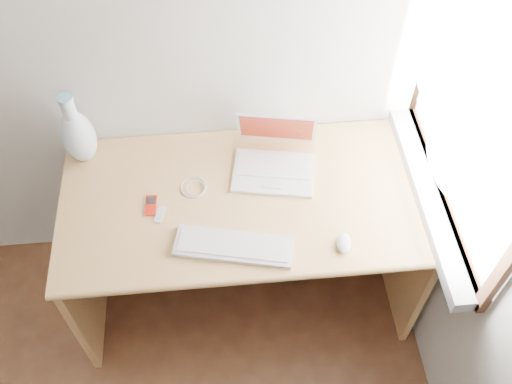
{
  "coord_description": "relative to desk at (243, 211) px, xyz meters",
  "views": [
    {
      "loc": [
        0.89,
        0.03,
        2.58
      ],
      "look_at": [
        1.02,
        1.35,
        0.83
      ],
      "focal_mm": 40.0,
      "sensor_mm": 36.0,
      "label": 1
    }
  ],
  "objects": [
    {
      "name": "external_keyboard",
      "position": [
        -0.06,
        -0.32,
        0.23
      ],
      "size": [
        0.46,
        0.23,
        0.02
      ],
      "rotation": [
        0.0,
        0.0,
        -0.22
      ],
      "color": "silver",
      "rests_on": "desk"
    },
    {
      "name": "window",
      "position": [
        0.74,
        -0.17,
        0.73
      ],
      "size": [
        0.11,
        0.99,
        1.1
      ],
      "color": "silver",
      "rests_on": "right_wall"
    },
    {
      "name": "cable_coil",
      "position": [
        -0.2,
        -0.03,
        0.23
      ],
      "size": [
        0.14,
        0.14,
        0.01
      ],
      "primitive_type": "torus",
      "rotation": [
        0.0,
        0.0,
        -0.4
      ],
      "color": "silver",
      "rests_on": "desk"
    },
    {
      "name": "laptop",
      "position": [
        0.13,
        0.06,
        0.27
      ],
      "size": [
        0.36,
        0.32,
        0.22
      ],
      "rotation": [
        0.0,
        0.0,
        -0.19
      ],
      "color": "white",
      "rests_on": "desk"
    },
    {
      "name": "vase",
      "position": [
        -0.64,
        0.17,
        0.36
      ],
      "size": [
        0.13,
        0.13,
        0.35
      ],
      "color": "white",
      "rests_on": "desk"
    },
    {
      "name": "remote",
      "position": [
        -0.33,
        -0.15,
        0.23
      ],
      "size": [
        0.05,
        0.08,
        0.01
      ],
      "primitive_type": "cube",
      "rotation": [
        0.0,
        0.0,
        -0.28
      ],
      "color": "silver",
      "rests_on": "desk"
    },
    {
      "name": "mouse",
      "position": [
        0.35,
        -0.35,
        0.24
      ],
      "size": [
        0.07,
        0.1,
        0.03
      ],
      "primitive_type": "ellipsoid",
      "rotation": [
        0.0,
        0.0,
        -0.19
      ],
      "color": "white",
      "rests_on": "desk"
    },
    {
      "name": "desk",
      "position": [
        0.0,
        0.0,
        0.0
      ],
      "size": [
        1.46,
        0.73,
        0.77
      ],
      "color": "tan",
      "rests_on": "floor"
    },
    {
      "name": "ipod",
      "position": [
        -0.37,
        -0.1,
        0.23
      ],
      "size": [
        0.05,
        0.1,
        0.01
      ],
      "rotation": [
        0.0,
        0.0,
        -0.06
      ],
      "color": "#A91A0B",
      "rests_on": "desk"
    }
  ]
}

